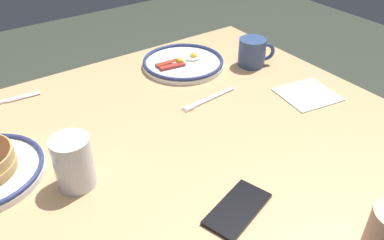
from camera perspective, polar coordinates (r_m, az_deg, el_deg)
dining_table at (r=1.03m, az=-2.50°, el=-8.06°), size 1.16×0.97×0.74m
plate_center_pancakes at (r=1.27m, az=-1.29°, el=8.31°), size 0.26×0.26×0.04m
coffee_mug at (r=1.28m, az=8.79°, el=9.72°), size 0.11×0.09×0.09m
drinking_glass at (r=0.83m, az=-16.70°, el=-6.21°), size 0.08×0.08×0.11m
cell_phone at (r=0.78m, az=6.61°, el=-12.67°), size 0.16×0.11×0.01m
paper_napkin at (r=1.16m, az=16.37°, el=3.56°), size 0.17×0.16×0.00m
fork_near at (r=1.09m, az=2.42°, el=3.03°), size 0.18×0.03×0.01m
butter_knife at (r=1.20m, az=-26.01°, el=2.29°), size 0.21×0.03×0.01m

